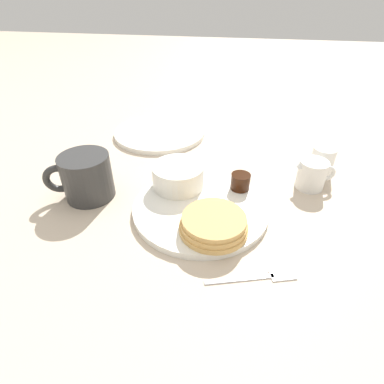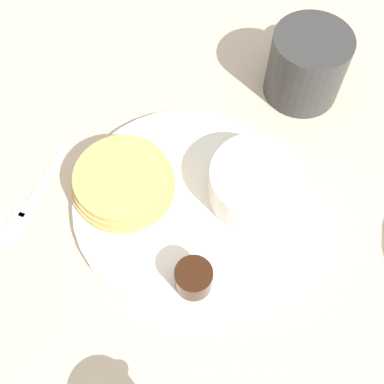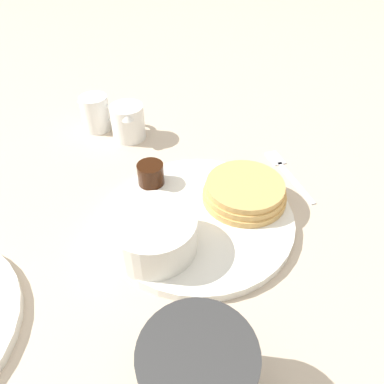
% 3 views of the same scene
% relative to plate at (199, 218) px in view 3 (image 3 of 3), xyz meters
% --- Properties ---
extents(ground_plane, '(4.00, 4.00, 0.00)m').
position_rel_plate_xyz_m(ground_plane, '(0.00, 0.00, -0.01)').
color(ground_plane, '#C6B299').
extents(plate, '(0.25, 0.25, 0.01)m').
position_rel_plate_xyz_m(plate, '(0.00, 0.00, 0.00)').
color(plate, white).
rests_on(plate, ground_plane).
extents(pancake_stack, '(0.11, 0.11, 0.03)m').
position_rel_plate_xyz_m(pancake_stack, '(0.03, -0.06, 0.02)').
color(pancake_stack, tan).
rests_on(pancake_stack, plate).
extents(bowl, '(0.10, 0.10, 0.05)m').
position_rel_plate_xyz_m(bowl, '(-0.05, 0.05, 0.03)').
color(bowl, white).
rests_on(bowl, plate).
extents(syrup_cup, '(0.04, 0.04, 0.03)m').
position_rel_plate_xyz_m(syrup_cup, '(0.07, 0.07, 0.02)').
color(syrup_cup, black).
rests_on(syrup_cup, plate).
extents(butter_ramekin, '(0.05, 0.05, 0.04)m').
position_rel_plate_xyz_m(butter_ramekin, '(-0.05, 0.07, 0.02)').
color(butter_ramekin, white).
rests_on(butter_ramekin, plate).
extents(coffee_mug, '(0.12, 0.09, 0.09)m').
position_rel_plate_xyz_m(coffee_mug, '(-0.22, 0.01, 0.04)').
color(coffee_mug, '#333333').
rests_on(coffee_mug, ground_plane).
extents(creamer_pitcher_near, '(0.08, 0.06, 0.06)m').
position_rel_plate_xyz_m(creamer_pitcher_near, '(0.21, 0.11, 0.02)').
color(creamer_pitcher_near, white).
rests_on(creamer_pitcher_near, ground_plane).
extents(creamer_pitcher_far, '(0.05, 0.07, 0.06)m').
position_rel_plate_xyz_m(creamer_pitcher_far, '(0.23, 0.17, 0.03)').
color(creamer_pitcher_far, white).
rests_on(creamer_pitcher_far, ground_plane).
extents(fork, '(0.13, 0.05, 0.00)m').
position_rel_plate_xyz_m(fork, '(0.11, -0.13, -0.00)').
color(fork, silver).
rests_on(fork, ground_plane).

